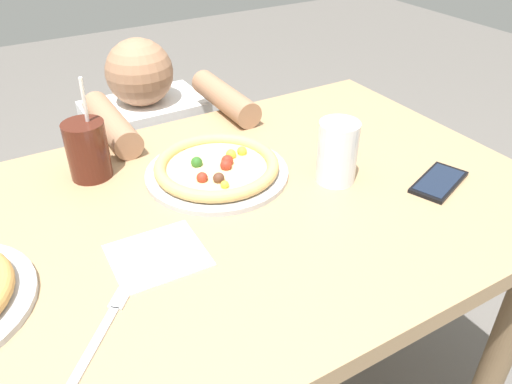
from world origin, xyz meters
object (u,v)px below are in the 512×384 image
at_px(cell_phone, 439,182).
at_px(diner_seated, 155,186).
at_px(pizza_far, 217,168).
at_px(fork, 102,332).
at_px(drink_cup_colored, 88,150).
at_px(water_cup_clear, 338,151).

xyz_separation_m(cell_phone, diner_seated, (-0.38, 0.79, -0.33)).
xyz_separation_m(pizza_far, diner_seated, (0.02, 0.52, -0.34)).
xyz_separation_m(fork, diner_seated, (0.36, 0.83, -0.33)).
bearing_deg(diner_seated, fork, -113.69).
height_order(fork, diner_seated, diner_seated).
relative_size(fork, diner_seated, 0.18).
distance_m(pizza_far, cell_phone, 0.48).
bearing_deg(pizza_far, fork, -138.29).
xyz_separation_m(pizza_far, cell_phone, (0.39, -0.27, -0.01)).
distance_m(drink_cup_colored, water_cup_clear, 0.53).
height_order(drink_cup_colored, cell_phone, drink_cup_colored).
bearing_deg(cell_phone, fork, -177.15).
relative_size(cell_phone, diner_seated, 0.18).
bearing_deg(diner_seated, pizza_far, -91.96).
xyz_separation_m(water_cup_clear, cell_phone, (0.18, -0.13, -0.07)).
xyz_separation_m(water_cup_clear, diner_seated, (-0.19, 0.67, -0.39)).
xyz_separation_m(fork, cell_phone, (0.74, 0.04, 0.00)).
bearing_deg(pizza_far, water_cup_clear, -34.41).
bearing_deg(water_cup_clear, cell_phone, -34.64).
bearing_deg(cell_phone, diner_seated, 115.44).
relative_size(pizza_far, water_cup_clear, 2.30).
bearing_deg(water_cup_clear, pizza_far, 145.59).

